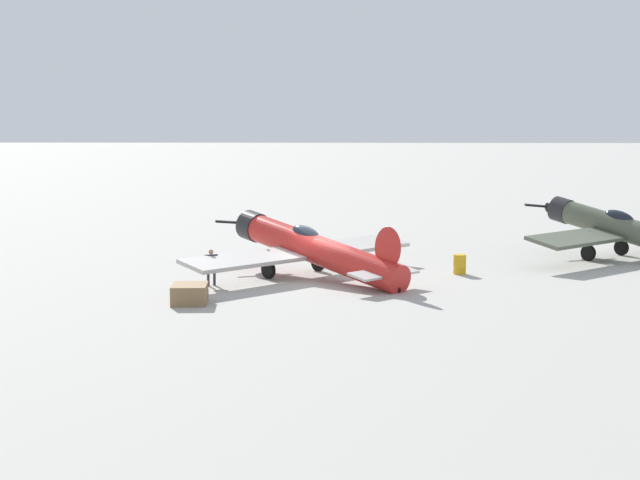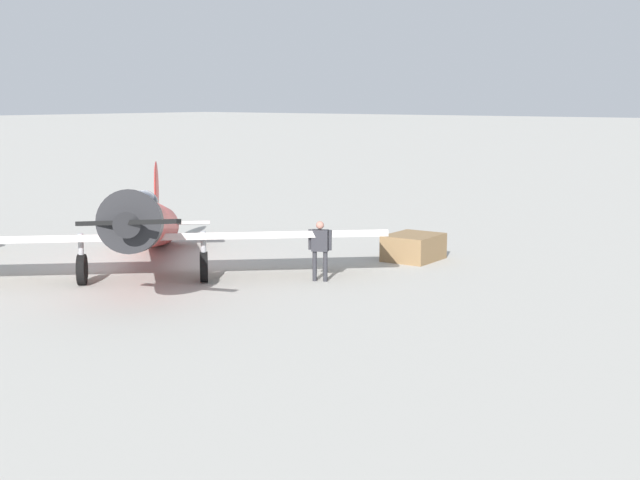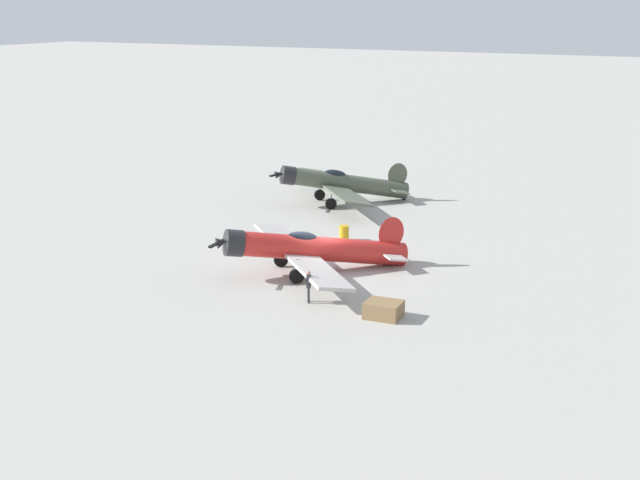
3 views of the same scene
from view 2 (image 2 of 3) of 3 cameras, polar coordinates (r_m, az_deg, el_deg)
ground_plane at (r=25.02m, az=-11.08°, el=-1.93°), size 400.00×400.00×0.00m
airplane_foreground at (r=24.27m, az=-11.27°, el=0.94°), size 10.44×10.43×2.97m
ground_crew_mechanic at (r=22.90m, az=0.00°, el=-0.33°), size 0.56×0.39×1.60m
equipment_crate at (r=26.16m, az=6.11°, el=-0.47°), size 1.47×1.74×0.77m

